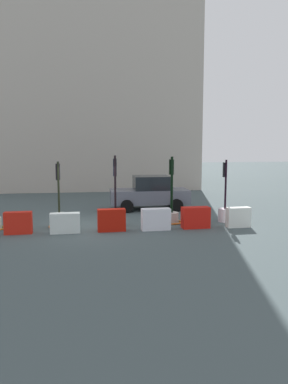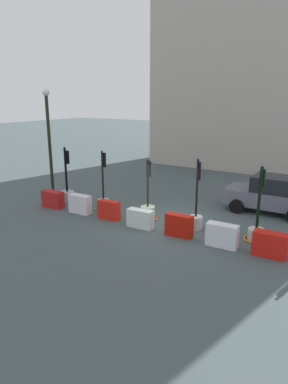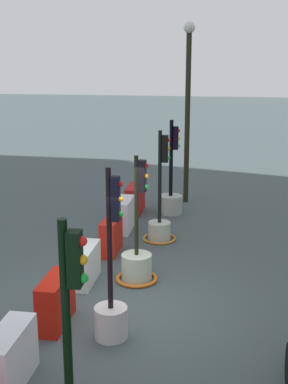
{
  "view_description": "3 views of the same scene",
  "coord_description": "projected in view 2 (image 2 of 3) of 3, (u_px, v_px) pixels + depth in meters",
  "views": [
    {
      "loc": [
        -0.03,
        -15.57,
        3.36
      ],
      "look_at": [
        2.39,
        0.27,
        1.39
      ],
      "focal_mm": 35.06,
      "sensor_mm": 36.0,
      "label": 1
    },
    {
      "loc": [
        6.46,
        -12.41,
        5.32
      ],
      "look_at": [
        -1.49,
        0.22,
        1.19
      ],
      "focal_mm": 31.9,
      "sensor_mm": 36.0,
      "label": 2
    },
    {
      "loc": [
        8.55,
        2.09,
        4.57
      ],
      "look_at": [
        -2.09,
        0.05,
        1.74
      ],
      "focal_mm": 46.78,
      "sensor_mm": 36.0,
      "label": 3
    }
  ],
  "objects": [
    {
      "name": "traffic_light_3",
      "position": [
        196.0,
        216.0,
        14.21
      ],
      "size": [
        0.57,
        0.57,
        2.97
      ],
      "color": "silver",
      "rests_on": "ground_plane"
    },
    {
      "name": "construction_barrier_2",
      "position": [
        109.0,
        210.0,
        15.4
      ],
      "size": [
        1.05,
        0.4,
        0.86
      ],
      "color": "red",
      "rests_on": "ground_plane"
    },
    {
      "name": "traffic_light_4",
      "position": [
        257.0,
        228.0,
        13.07
      ],
      "size": [
        0.94,
        0.94,
        2.91
      ],
      "color": "beige",
      "rests_on": "ground_plane"
    },
    {
      "name": "building_main_facade",
      "position": [
        276.0,
        44.0,
        25.61
      ],
      "size": [
        17.61,
        9.11,
        18.36
      ],
      "color": "#B2A89C",
      "rests_on": "ground_plane"
    },
    {
      "name": "construction_barrier_5",
      "position": [
        222.0,
        235.0,
        12.55
      ],
      "size": [
        1.17,
        0.47,
        0.87
      ],
      "color": "silver",
      "rests_on": "ground_plane"
    },
    {
      "name": "traffic_light_0",
      "position": [
        67.0,
        192.0,
        17.99
      ],
      "size": [
        0.72,
        0.72,
        2.89
      ],
      "color": "#A9AEA7",
      "rests_on": "ground_plane"
    },
    {
      "name": "traffic_light_2",
      "position": [
        148.0,
        210.0,
        15.42
      ],
      "size": [
        0.9,
        0.9,
        2.73
      ],
      "color": "beige",
      "rests_on": "ground_plane"
    },
    {
      "name": "ground_plane",
      "position": [
        170.0,
        224.0,
        14.86
      ],
      "size": [
        120.0,
        120.0,
        0.0
      ],
      "primitive_type": "plane",
      "color": "#435052"
    },
    {
      "name": "street_lamp_post",
      "position": [
        49.0,
        135.0,
        18.21
      ],
      "size": [
        0.36,
        0.36,
        5.77
      ],
      "color": "black",
      "rests_on": "ground_plane"
    },
    {
      "name": "traffic_light_1",
      "position": [
        104.0,
        199.0,
        16.8
      ],
      "size": [
        0.88,
        0.88,
        2.9
      ],
      "color": "beige",
      "rests_on": "ground_plane"
    },
    {
      "name": "construction_barrier_6",
      "position": [
        270.0,
        244.0,
        11.77
      ],
      "size": [
        1.15,
        0.52,
        0.87
      ],
      "color": "red",
      "rests_on": "ground_plane"
    },
    {
      "name": "construction_barrier_1",
      "position": [
        80.0,
        204.0,
        16.21
      ],
      "size": [
        1.13,
        0.45,
        0.89
      ],
      "color": "silver",
      "rests_on": "ground_plane"
    },
    {
      "name": "construction_barrier_3",
      "position": [
        140.0,
        219.0,
        14.4
      ],
      "size": [
        1.16,
        0.45,
        0.78
      ],
      "color": "silver",
      "rests_on": "ground_plane"
    },
    {
      "name": "construction_barrier_0",
      "position": [
        53.0,
        199.0,
        17.07
      ],
      "size": [
        1.15,
        0.5,
        0.83
      ],
      "color": "#B11919",
      "rests_on": "ground_plane"
    },
    {
      "name": "car_grey_saloon",
      "position": [
        271.0,
        195.0,
        16.2
      ],
      "size": [
        4.17,
        2.22,
        1.78
      ],
      "color": "slate",
      "rests_on": "ground_plane"
    },
    {
      "name": "construction_barrier_4",
      "position": [
        179.0,
        225.0,
        13.49
      ],
      "size": [
        1.11,
        0.43,
        0.89
      ],
      "color": "#B3160A",
      "rests_on": "ground_plane"
    }
  ]
}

